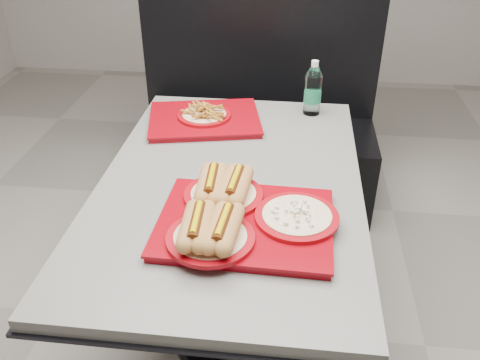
# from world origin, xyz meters

# --- Properties ---
(ground) EXTENTS (6.00, 6.00, 0.00)m
(ground) POSITION_xyz_m (0.00, 0.00, 0.00)
(ground) COLOR gray
(ground) RESTS_ON ground
(diner_table) EXTENTS (0.92, 1.42, 0.75)m
(diner_table) POSITION_xyz_m (0.00, 0.00, 0.58)
(diner_table) COLOR black
(diner_table) RESTS_ON ground
(booth_bench) EXTENTS (1.30, 0.57, 1.35)m
(booth_bench) POSITION_xyz_m (0.00, 1.09, 0.40)
(booth_bench) COLOR black
(booth_bench) RESTS_ON ground
(tray_near) EXTENTS (0.54, 0.47, 0.11)m
(tray_near) POSITION_xyz_m (0.06, -0.26, 0.79)
(tray_near) COLOR maroon
(tray_near) RESTS_ON diner_table
(tray_far) EXTENTS (0.52, 0.45, 0.09)m
(tray_far) POSITION_xyz_m (-0.17, 0.44, 0.78)
(tray_far) COLOR maroon
(tray_far) RESTS_ON diner_table
(water_bottle) EXTENTS (0.07, 0.07, 0.24)m
(water_bottle) POSITION_xyz_m (0.28, 0.59, 0.85)
(water_bottle) COLOR silver
(water_bottle) RESTS_ON diner_table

